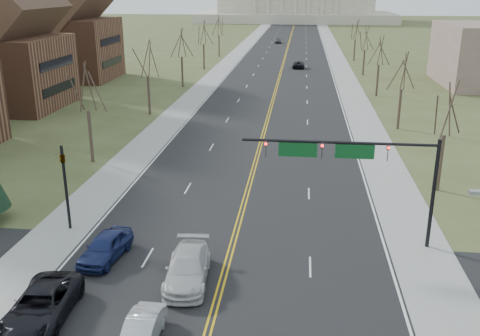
% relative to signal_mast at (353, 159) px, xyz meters
% --- Properties ---
extents(road, '(20.00, 380.00, 0.01)m').
position_rel_signal_mast_xyz_m(road, '(-7.45, 96.50, -5.76)').
color(road, black).
rests_on(road, ground).
extents(cross_road, '(120.00, 14.00, 0.01)m').
position_rel_signal_mast_xyz_m(cross_road, '(-7.45, -7.50, -5.76)').
color(cross_road, black).
rests_on(cross_road, ground).
extents(sidewalk_left, '(4.00, 380.00, 0.03)m').
position_rel_signal_mast_xyz_m(sidewalk_left, '(-19.45, 96.50, -5.75)').
color(sidewalk_left, gray).
rests_on(sidewalk_left, ground).
extents(sidewalk_right, '(4.00, 380.00, 0.03)m').
position_rel_signal_mast_xyz_m(sidewalk_right, '(4.55, 96.50, -5.75)').
color(sidewalk_right, gray).
rests_on(sidewalk_right, ground).
extents(center_line, '(0.42, 380.00, 0.01)m').
position_rel_signal_mast_xyz_m(center_line, '(-7.45, 96.50, -5.75)').
color(center_line, gold).
rests_on(center_line, road).
extents(edge_line_left, '(0.15, 380.00, 0.01)m').
position_rel_signal_mast_xyz_m(edge_line_left, '(-17.25, 96.50, -5.75)').
color(edge_line_left, silver).
rests_on(edge_line_left, road).
extents(edge_line_right, '(0.15, 380.00, 0.01)m').
position_rel_signal_mast_xyz_m(edge_line_right, '(2.35, 96.50, -5.75)').
color(edge_line_right, silver).
rests_on(edge_line_right, road).
extents(signal_mast, '(12.12, 0.44, 7.20)m').
position_rel_signal_mast_xyz_m(signal_mast, '(0.00, 0.00, 0.00)').
color(signal_mast, black).
rests_on(signal_mast, ground).
extents(signal_left, '(0.32, 0.36, 6.00)m').
position_rel_signal_mast_xyz_m(signal_left, '(-18.95, 0.00, -2.05)').
color(signal_left, black).
rests_on(signal_left, ground).
extents(tree_r_0, '(3.74, 3.74, 8.50)m').
position_rel_signal_mast_xyz_m(tree_r_0, '(8.05, 10.50, 0.79)').
color(tree_r_0, '#372720').
rests_on(tree_r_0, ground).
extents(tree_l_0, '(3.96, 3.96, 9.00)m').
position_rel_signal_mast_xyz_m(tree_l_0, '(-22.95, 14.50, 1.18)').
color(tree_l_0, '#372720').
rests_on(tree_l_0, ground).
extents(tree_r_1, '(3.74, 3.74, 8.50)m').
position_rel_signal_mast_xyz_m(tree_r_1, '(8.05, 30.50, 0.79)').
color(tree_r_1, '#372720').
rests_on(tree_r_1, ground).
extents(tree_l_1, '(3.96, 3.96, 9.00)m').
position_rel_signal_mast_xyz_m(tree_l_1, '(-22.95, 34.50, 1.18)').
color(tree_l_1, '#372720').
rests_on(tree_l_1, ground).
extents(tree_r_2, '(3.74, 3.74, 8.50)m').
position_rel_signal_mast_xyz_m(tree_r_2, '(8.05, 50.50, 0.79)').
color(tree_r_2, '#372720').
rests_on(tree_r_2, ground).
extents(tree_l_2, '(3.96, 3.96, 9.00)m').
position_rel_signal_mast_xyz_m(tree_l_2, '(-22.95, 54.50, 1.18)').
color(tree_l_2, '#372720').
rests_on(tree_l_2, ground).
extents(tree_r_3, '(3.74, 3.74, 8.50)m').
position_rel_signal_mast_xyz_m(tree_r_3, '(8.05, 70.50, 0.79)').
color(tree_r_3, '#372720').
rests_on(tree_r_3, ground).
extents(tree_l_3, '(3.96, 3.96, 9.00)m').
position_rel_signal_mast_xyz_m(tree_l_3, '(-22.95, 74.50, 1.18)').
color(tree_l_3, '#372720').
rests_on(tree_l_3, ground).
extents(tree_r_4, '(3.74, 3.74, 8.50)m').
position_rel_signal_mast_xyz_m(tree_r_4, '(8.05, 90.50, 0.79)').
color(tree_r_4, '#372720').
rests_on(tree_r_4, ground).
extents(tree_l_4, '(3.96, 3.96, 9.00)m').
position_rel_signal_mast_xyz_m(tree_l_4, '(-22.95, 94.50, 1.18)').
color(tree_l_4, '#372720').
rests_on(tree_l_4, ground).
extents(bldg_left_mid, '(15.10, 14.28, 20.75)m').
position_rel_signal_mast_xyz_m(bldg_left_mid, '(-43.44, 36.50, 2.78)').
color(bldg_left_mid, brown).
rests_on(bldg_left_mid, ground).
extents(bldg_left_far, '(17.10, 14.28, 23.25)m').
position_rel_signal_mast_xyz_m(bldg_left_far, '(-45.44, 60.50, 3.78)').
color(bldg_left_far, brown).
rests_on(bldg_left_far, ground).
extents(car_sb_inner_lead, '(1.53, 4.15, 1.36)m').
position_rel_signal_mast_xyz_m(car_sb_inner_lead, '(-10.37, -11.73, -5.07)').
color(car_sb_inner_lead, '#B5B7BD').
rests_on(car_sb_inner_lead, road).
extents(car_sb_outer_lead, '(3.13, 6.10, 1.65)m').
position_rel_signal_mast_xyz_m(car_sb_outer_lead, '(-15.88, -10.42, -4.93)').
color(car_sb_outer_lead, black).
rests_on(car_sb_outer_lead, road).
extents(car_sb_inner_second, '(2.75, 5.87, 1.66)m').
position_rel_signal_mast_xyz_m(car_sb_inner_second, '(-9.38, -5.93, -4.92)').
color(car_sb_inner_second, '#BDBDBD').
rests_on(car_sb_inner_second, road).
extents(car_sb_outer_second, '(2.51, 4.96, 1.62)m').
position_rel_signal_mast_xyz_m(car_sb_outer_second, '(-14.92, -3.93, -4.94)').
color(car_sb_outer_second, '#172050').
rests_on(car_sb_outer_second, road).
extents(car_far_nb, '(2.38, 5.08, 1.41)m').
position_rel_signal_mast_xyz_m(car_far_nb, '(-4.10, 78.43, -5.05)').
color(car_far_nb, black).
rests_on(car_far_nb, road).
extents(car_far_sb, '(1.73, 4.18, 1.42)m').
position_rel_signal_mast_xyz_m(car_far_sb, '(-10.65, 127.58, -5.04)').
color(car_far_sb, '#474A4E').
rests_on(car_far_sb, road).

